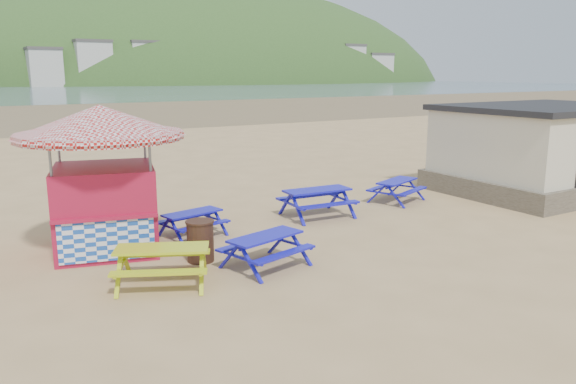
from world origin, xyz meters
TOP-DOWN VIEW (x-y plane):
  - ground at (0.00, 0.00)m, footprint 400.00×400.00m
  - wet_sand at (0.00, 55.00)m, footprint 400.00×400.00m
  - picnic_table_blue_a at (-2.99, 1.98)m, footprint 1.82×1.58m
  - picnic_table_blue_b at (1.04, 1.99)m, footprint 2.13×1.77m
  - picnic_table_blue_c at (4.49, 2.28)m, footprint 2.14×1.95m
  - picnic_table_blue_d at (-2.50, -1.18)m, footprint 2.07×1.83m
  - picnic_table_blue_f at (8.67, -0.58)m, footprint 2.12×1.78m
  - picnic_table_yellow at (-4.82, -0.98)m, footprint 2.36×2.19m
  - ice_cream_kiosk at (-5.24, 1.92)m, footprint 4.83×4.83m
  - litter_bin at (-3.60, -0.04)m, footprint 0.66×0.66m
  - amenity_block at (10.50, 1.00)m, footprint 7.40×5.40m
  - headland_town at (90.00, 229.68)m, footprint 264.00×144.00m

SIDE VIEW (x-z plane):
  - headland_town at x=90.00m, z-range -63.91..44.09m
  - ground at x=0.00m, z-range 0.00..0.00m
  - wet_sand at x=0.00m, z-range 0.00..0.00m
  - picnic_table_blue_a at x=-2.99m, z-range 0.00..0.67m
  - picnic_table_blue_c at x=4.49m, z-range 0.00..0.73m
  - picnic_table_blue_d at x=-2.50m, z-range 0.00..0.74m
  - picnic_table_yellow at x=-4.82m, z-range 0.00..0.79m
  - picnic_table_blue_f at x=8.67m, z-range 0.00..0.83m
  - picnic_table_blue_b at x=1.04m, z-range 0.00..0.85m
  - litter_bin at x=-3.60m, z-range 0.01..0.98m
  - amenity_block at x=10.50m, z-range -0.01..3.14m
  - ice_cream_kiosk at x=-5.24m, z-range 0.46..4.03m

